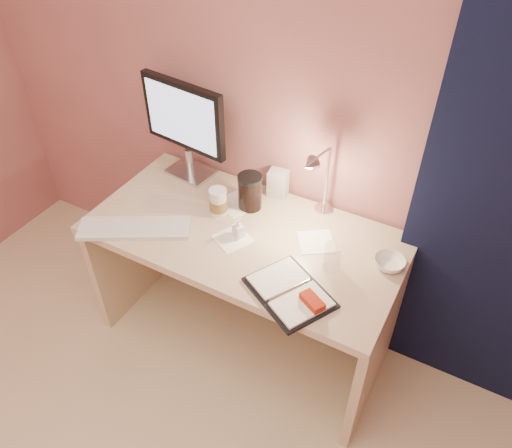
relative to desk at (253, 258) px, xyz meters
The scene contains 14 objects.
desk is the anchor object (origin of this frame).
monitor 0.73m from the desk, 158.31° to the left, with size 0.47×0.19×0.50m.
keyboard 0.58m from the desk, 145.72° to the right, with size 0.49×0.14×0.02m, color silver.
planner 0.52m from the desk, 41.70° to the right, with size 0.40×0.37×0.05m.
paper_a 0.38m from the desk, ahead, with size 0.15×0.15×0.00m, color white.
paper_b 0.27m from the desk, 98.87° to the right, with size 0.14×0.14×0.00m, color white.
paper_c 0.28m from the desk, 145.42° to the left, with size 0.17×0.17×0.00m, color white.
coffee_cup 0.33m from the desk, behind, with size 0.08×0.08×0.13m.
clear_cup 0.52m from the desk, 12.49° to the right, with size 0.07×0.07×0.12m, color white.
bowl 0.67m from the desk, ahead, with size 0.13×0.13×0.04m, color silver.
lotion_bottle 0.30m from the desk, 93.16° to the right, with size 0.04×0.04×0.10m, color silver.
dark_jar 0.32m from the desk, 124.84° to the left, with size 0.11×0.11×0.15m, color black.
product_box 0.38m from the desk, 88.71° to the left, with size 0.09×0.07×0.13m, color silver.
desk_lamp 0.55m from the desk, 28.28° to the left, with size 0.11×0.23×0.37m.
Camera 1 is at (0.84, -0.04, 2.20)m, focal length 35.00 mm.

